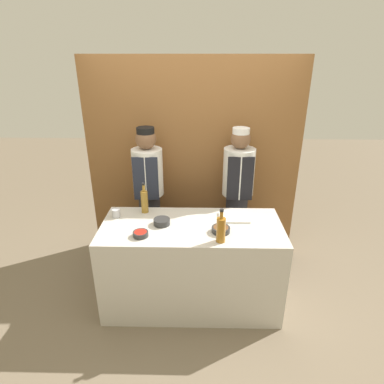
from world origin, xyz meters
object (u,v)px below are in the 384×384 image
cup_steel (116,213)px  chef_right (237,195)px  chef_left (149,193)px  sauce_bowl_brown (221,229)px  sauce_bowl_red (141,234)px  sauce_bowl_orange (162,221)px  bottle_vinegar (144,201)px  cutting_board (234,217)px  bottle_amber (221,229)px

cup_steel → chef_right: bearing=22.9°
chef_left → cup_steel: bearing=-115.2°
sauce_bowl_brown → sauce_bowl_red: bearing=-172.9°
sauce_bowl_orange → bottle_vinegar: 0.34m
sauce_bowl_orange → bottle_vinegar: (-0.20, 0.26, 0.09)m
cup_steel → chef_left: (0.25, 0.53, -0.02)m
bottle_vinegar → sauce_bowl_red: bearing=-85.8°
sauce_bowl_red → chef_left: bearing=93.5°
cutting_board → chef_left: size_ratio=0.18×
sauce_bowl_orange → bottle_vinegar: size_ratio=0.49×
sauce_bowl_orange → chef_left: bearing=108.1°
bottle_amber → cutting_board: bearing=69.5°
sauce_bowl_brown → bottle_vinegar: bearing=152.8°
sauce_bowl_red → sauce_bowl_orange: 0.28m
bottle_amber → sauce_bowl_orange: bearing=151.9°
cutting_board → cup_steel: bearing=179.7°
chef_left → chef_right: 1.01m
sauce_bowl_brown → cup_steel: size_ratio=2.04×
bottle_amber → chef_left: size_ratio=0.18×
sauce_bowl_brown → cutting_board: sauce_bowl_brown is taller
sauce_bowl_red → chef_right: size_ratio=0.08×
cutting_board → bottle_amber: 0.47m
bottle_amber → chef_left: (-0.76, 0.97, -0.10)m
sauce_bowl_brown → bottle_amber: size_ratio=0.54×
chef_left → chef_right: same height
bottle_amber → chef_right: chef_right is taller
cutting_board → bottle_vinegar: size_ratio=0.93×
cutting_board → sauce_bowl_orange: bearing=-168.8°
sauce_bowl_orange → chef_left: (-0.22, 0.68, -0.01)m
sauce_bowl_orange → sauce_bowl_red: bearing=-127.0°
chef_left → sauce_bowl_brown: bearing=-46.2°
sauce_bowl_red → cup_steel: size_ratio=1.67×
sauce_bowl_orange → cup_steel: bearing=163.0°
cutting_board → chef_right: bearing=80.6°
chef_left → chef_right: size_ratio=1.00×
sauce_bowl_orange → cup_steel: 0.49m
cup_steel → sauce_bowl_brown: bearing=-15.0°
chef_left → chef_right: bearing=-0.0°
sauce_bowl_red → sauce_bowl_orange: (0.17, 0.22, 0.01)m
bottle_vinegar → chef_right: 1.08m
bottle_amber → chef_right: bearing=75.5°
chef_left → chef_right: (1.01, -0.00, -0.01)m
chef_right → cup_steel: bearing=-157.1°
bottle_vinegar → sauce_bowl_orange: bearing=-51.9°
cup_steel → chef_left: bearing=64.8°
sauce_bowl_brown → bottle_vinegar: (-0.75, 0.39, 0.10)m
cup_steel → chef_left: 0.59m
sauce_bowl_red → sauce_bowl_brown: bearing=7.1°
bottle_amber → chef_left: 1.24m
sauce_bowl_brown → cup_steel: 1.06m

